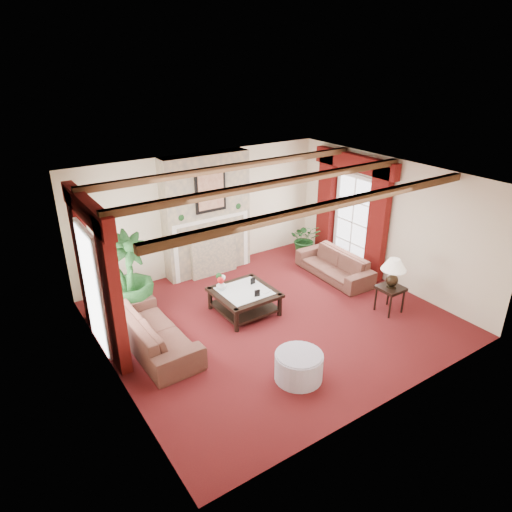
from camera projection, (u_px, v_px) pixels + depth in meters
floor at (273, 319)px, 8.68m from camera, size 6.00×6.00×0.00m
ceiling at (276, 180)px, 7.57m from camera, size 6.00×6.00×0.00m
back_wall at (203, 213)px, 10.21m from camera, size 6.00×0.02×2.70m
left_wall at (107, 301)px, 6.60m from camera, size 0.02×5.50×2.70m
right_wall at (389, 222)px, 9.64m from camera, size 0.02×5.50×2.70m
ceiling_beams at (276, 183)px, 7.60m from camera, size 6.00×3.00×0.12m
fireplace at (204, 154)px, 9.50m from camera, size 2.00×0.52×2.70m
french_door_left at (82, 229)px, 7.06m from camera, size 0.10×1.10×2.16m
french_door_right at (357, 176)px, 10.07m from camera, size 0.10×1.10×2.16m
curtains_left at (85, 202)px, 6.94m from camera, size 0.20×2.40×2.55m
curtains_right at (355, 158)px, 9.84m from camera, size 0.20×2.40×2.55m
sofa_left at (153, 325)px, 7.69m from camera, size 2.20×0.74×0.85m
sofa_right at (334, 261)px, 10.17m from camera, size 1.95×0.68×0.75m
potted_palm at (131, 293)px, 8.66m from camera, size 1.84×2.16×0.92m
small_plant at (305, 242)px, 11.31m from camera, size 1.49×1.50×0.64m
coffee_table at (244, 302)px, 8.82m from camera, size 1.13×1.13×0.46m
side_table at (389, 299)px, 8.83m from camera, size 0.57×0.57×0.53m
ottoman at (299, 366)px, 7.02m from camera, size 0.75×0.75×0.44m
table_lamp at (393, 273)px, 8.59m from camera, size 0.48×0.48×0.60m
flower_vase at (221, 285)px, 8.74m from camera, size 0.26×0.26×0.19m
book at (260, 286)px, 8.62m from camera, size 0.21×0.11×0.28m
photo_frame_a at (257, 293)px, 8.49m from camera, size 0.11×0.03×0.14m
photo_frame_b at (253, 281)px, 8.95m from camera, size 0.11×0.04×0.14m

